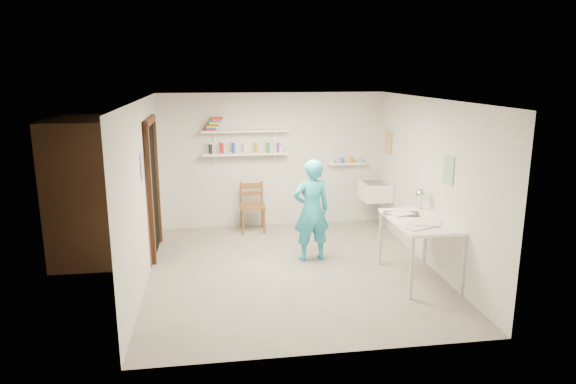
{
  "coord_description": "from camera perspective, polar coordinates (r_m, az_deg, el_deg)",
  "views": [
    {
      "loc": [
        -1.08,
        -6.78,
        2.78
      ],
      "look_at": [
        0.0,
        0.4,
        1.05
      ],
      "focal_mm": 32.0,
      "sensor_mm": 36.0,
      "label": 1
    }
  ],
  "objects": [
    {
      "name": "wall_left",
      "position": [
        7.02,
        -15.94,
        -0.12
      ],
      "size": [
        0.02,
        4.5,
        2.4
      ],
      "primitive_type": "cube",
      "color": "silver",
      "rests_on": "ground"
    },
    {
      "name": "doorway_recess",
      "position": [
        8.08,
        -14.8,
        0.23
      ],
      "size": [
        0.02,
        0.9,
        2.0
      ],
      "primitive_type": "cube",
      "color": "black",
      "rests_on": "wall_left"
    },
    {
      "name": "desk_lamp",
      "position": [
        7.52,
        14.6,
        -0.25
      ],
      "size": [
        0.16,
        0.16,
        0.16
      ],
      "primitive_type": "sphere",
      "color": "silver",
      "rests_on": "work_table"
    },
    {
      "name": "ceiling",
      "position": [
        6.88,
        0.5,
        10.32
      ],
      "size": [
        4.0,
        4.5,
        0.02
      ],
      "primitive_type": "cube",
      "color": "silver",
      "rests_on": "wall_back"
    },
    {
      "name": "floor",
      "position": [
        7.41,
        0.46,
        -8.72
      ],
      "size": [
        4.0,
        4.5,
        0.02
      ],
      "primitive_type": "cube",
      "color": "slate",
      "rests_on": "ground"
    },
    {
      "name": "door_lintel",
      "position": [
        7.91,
        -15.11,
        7.65
      ],
      "size": [
        0.06,
        1.05,
        0.1
      ],
      "primitive_type": "cube",
      "color": "brown",
      "rests_on": "wall_left"
    },
    {
      "name": "wall_right",
      "position": [
        7.62,
        15.6,
        0.93
      ],
      "size": [
        0.02,
        4.5,
        2.4
      ],
      "primitive_type": "cube",
      "color": "silver",
      "rests_on": "ground"
    },
    {
      "name": "corridor_box",
      "position": [
        8.18,
        -19.76,
        0.39
      ],
      "size": [
        1.4,
        1.5,
        2.1
      ],
      "primitive_type": "cube",
      "color": "brown",
      "rests_on": "ground"
    },
    {
      "name": "work_table",
      "position": [
        7.18,
        14.33,
        -6.23
      ],
      "size": [
        0.76,
        1.26,
        0.84
      ],
      "primitive_type": "cube",
      "color": "white",
      "rests_on": "ground"
    },
    {
      "name": "spray_cans",
      "position": [
        9.03,
        -4.79,
        4.88
      ],
      "size": [
        1.26,
        0.06,
        0.17
      ],
      "color": "black",
      "rests_on": "shelf_lower"
    },
    {
      "name": "shelf_upper",
      "position": [
        8.99,
        -4.83,
        6.77
      ],
      "size": [
        1.5,
        0.22,
        0.03
      ],
      "primitive_type": "cube",
      "color": "white",
      "rests_on": "wall_back"
    },
    {
      "name": "wall_back",
      "position": [
        9.24,
        -1.71,
        3.55
      ],
      "size": [
        4.0,
        0.02,
        2.4
      ],
      "primitive_type": "cube",
      "color": "silver",
      "rests_on": "ground"
    },
    {
      "name": "ledge_shelf",
      "position": [
        9.42,
        6.55,
        3.16
      ],
      "size": [
        0.7,
        0.14,
        0.03
      ],
      "primitive_type": "cube",
      "color": "white",
      "rests_on": "wall_back"
    },
    {
      "name": "shelf_lower",
      "position": [
        9.04,
        -4.78,
        4.25
      ],
      "size": [
        1.5,
        0.22,
        0.03
      ],
      "primitive_type": "cube",
      "color": "white",
      "rests_on": "wall_back"
    },
    {
      "name": "door_jamb_near",
      "position": [
        7.6,
        -15.04,
        -0.62
      ],
      "size": [
        0.06,
        0.1,
        2.0
      ],
      "primitive_type": "cube",
      "color": "brown",
      "rests_on": "ground"
    },
    {
      "name": "poster_left",
      "position": [
        7.0,
        -15.89,
        2.77
      ],
      "size": [
        0.01,
        0.28,
        0.36
      ],
      "primitive_type": "cube",
      "color": "#334C7F",
      "rests_on": "wall_left"
    },
    {
      "name": "wall_clock",
      "position": [
        7.71,
        2.54,
        0.2
      ],
      "size": [
        0.28,
        0.07,
        0.28
      ],
      "primitive_type": "cylinder",
      "rotation": [
        1.57,
        0.0,
        0.13
      ],
      "color": "#F0F1A4",
      "rests_on": "man"
    },
    {
      "name": "book_stack",
      "position": [
        8.96,
        -8.26,
        7.48
      ],
      "size": [
        0.32,
        0.14,
        0.22
      ],
      "color": "red",
      "rests_on": "shelf_upper"
    },
    {
      "name": "poster_right_a",
      "position": [
        9.19,
        11.08,
        5.46
      ],
      "size": [
        0.01,
        0.34,
        0.42
      ],
      "primitive_type": "cube",
      "color": "#995933",
      "rests_on": "wall_right"
    },
    {
      "name": "papers",
      "position": [
        7.05,
        14.53,
        -2.91
      ],
      "size": [
        0.3,
        0.22,
        0.02
      ],
      "color": "silver",
      "rests_on": "work_table"
    },
    {
      "name": "poster_right_b",
      "position": [
        7.06,
        17.38,
        2.34
      ],
      "size": [
        0.01,
        0.3,
        0.38
      ],
      "primitive_type": "cube",
      "color": "#3F724C",
      "rests_on": "wall_right"
    },
    {
      "name": "ledge_pots",
      "position": [
        9.41,
        6.56,
        3.52
      ],
      "size": [
        0.48,
        0.07,
        0.09
      ],
      "color": "silver",
      "rests_on": "ledge_shelf"
    },
    {
      "name": "door_jamb_far",
      "position": [
        8.56,
        -14.32,
        0.98
      ],
      "size": [
        0.06,
        0.1,
        2.0
      ],
      "primitive_type": "cube",
      "color": "brown",
      "rests_on": "ground"
    },
    {
      "name": "wall_front",
      "position": [
        4.91,
        4.63,
        -5.42
      ],
      "size": [
        4.0,
        0.02,
        2.4
      ],
      "primitive_type": "cube",
      "color": "silver",
      "rests_on": "ground"
    },
    {
      "name": "belfast_sink",
      "position": [
        9.18,
        9.65,
        0.11
      ],
      "size": [
        0.48,
        0.6,
        0.3
      ],
      "primitive_type": "cube",
      "color": "white",
      "rests_on": "wall_right"
    },
    {
      "name": "wooden_chair",
      "position": [
        8.99,
        -3.97,
        -1.56
      ],
      "size": [
        0.44,
        0.42,
        0.93
      ],
      "primitive_type": "cube",
      "rotation": [
        0.0,
        0.0,
        0.01
      ],
      "color": "brown",
      "rests_on": "ground"
    },
    {
      "name": "man",
      "position": [
        7.56,
        2.63,
        -2.06
      ],
      "size": [
        0.6,
        0.44,
        1.53
      ],
      "primitive_type": "imported",
      "rotation": [
        0.0,
        0.0,
        3.27
      ],
      "color": "#259FBB",
      "rests_on": "ground"
    }
  ]
}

